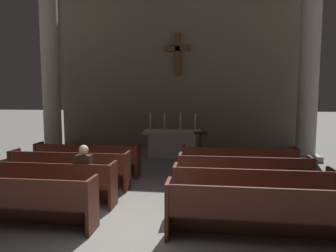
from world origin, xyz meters
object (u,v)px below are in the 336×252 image
at_px(column_right_second, 309,67).
at_px(candlestick_outer_right, 195,125).
at_px(column_left_second, 51,70).
at_px(candlestick_inner_right, 180,125).
at_px(pew_right_row_2, 251,191).
at_px(pew_left_row_3, 69,170).
at_px(lone_worshipper, 86,174).
at_px(pew_left_row_4, 87,160).
at_px(pew_right_row_1, 261,213).
at_px(pew_left_row_2, 45,183).
at_px(pew_right_row_3, 244,175).
at_px(candlestick_inner_left, 165,125).
at_px(candlestick_outer_left, 150,125).
at_px(lectern, 201,149).
at_px(altar, 172,143).
at_px(pew_right_row_4, 239,164).
at_px(pew_left_row_1, 11,201).

distance_m(column_right_second, candlestick_outer_right, 4.52).
bearing_deg(column_left_second, column_right_second, 0.00).
bearing_deg(candlestick_inner_right, pew_right_row_2, -70.91).
height_order(pew_left_row_3, lone_worshipper, lone_worshipper).
height_order(pew_left_row_3, column_right_second, column_right_second).
relative_size(pew_left_row_4, pew_right_row_1, 1.00).
bearing_deg(column_right_second, pew_right_row_2, -116.44).
bearing_deg(pew_right_row_2, column_right_second, 63.56).
height_order(pew_left_row_2, pew_right_row_3, same).
height_order(pew_left_row_2, candlestick_outer_right, candlestick_outer_right).
xyz_separation_m(pew_left_row_3, candlestick_inner_left, (1.85, 4.19, 0.75)).
bearing_deg(candlestick_outer_left, candlestick_outer_right, 0.00).
distance_m(pew_right_row_1, candlestick_outer_right, 6.66).
relative_size(pew_left_row_3, pew_right_row_1, 1.00).
distance_m(pew_right_row_3, lectern, 3.17).
relative_size(altar, candlestick_inner_right, 3.29).
distance_m(pew_left_row_4, pew_right_row_2, 4.87).
xyz_separation_m(candlestick_outer_left, candlestick_outer_right, (1.70, 0.00, 0.00)).
xyz_separation_m(column_left_second, lectern, (5.92, -1.27, -2.80)).
relative_size(pew_right_row_1, pew_right_row_4, 1.00).
height_order(column_right_second, candlestick_inner_right, column_right_second).
height_order(pew_left_row_1, column_right_second, column_right_second).
relative_size(pew_right_row_2, column_left_second, 0.44).
xyz_separation_m(pew_right_row_1, altar, (-2.15, 6.49, 0.06)).
bearing_deg(column_left_second, candlestick_outer_left, -1.05).
xyz_separation_m(pew_left_row_4, candlestick_outer_left, (1.30, 3.04, 0.75)).
bearing_deg(pew_right_row_3, lone_worshipper, -161.87).
bearing_deg(pew_left_row_3, pew_right_row_3, 0.00).
distance_m(pew_left_row_3, lectern, 4.40).
bearing_deg(pew_right_row_3, candlestick_outer_left, 125.59).
distance_m(pew_right_row_4, altar, 3.72).
bearing_deg(column_left_second, pew_right_row_1, -43.20).
xyz_separation_m(altar, candlestick_inner_left, (-0.30, 0.00, 0.69)).
relative_size(pew_left_row_2, candlestick_inner_right, 4.56).
bearing_deg(column_right_second, candlestick_inner_right, -179.08).
height_order(pew_right_row_4, column_left_second, column_left_second).
distance_m(pew_left_row_2, pew_right_row_3, 4.45).
relative_size(pew_left_row_2, candlestick_inner_left, 4.56).
relative_size(pew_left_row_1, pew_left_row_4, 1.00).
xyz_separation_m(altar, candlestick_outer_left, (-0.85, 0.00, 0.69)).
distance_m(column_right_second, lone_worshipper, 8.54).
bearing_deg(lone_worshipper, column_right_second, 41.45).
distance_m(pew_left_row_4, pew_right_row_4, 4.29).
xyz_separation_m(pew_right_row_4, lectern, (-1.06, 1.84, 0.07)).
distance_m(altar, candlestick_inner_right, 0.75).
relative_size(candlestick_outer_left, lone_worshipper, 0.51).
relative_size(pew_right_row_2, lone_worshipper, 2.31).
relative_size(pew_left_row_1, pew_right_row_2, 1.00).
distance_m(pew_left_row_1, pew_left_row_2, 1.15).
bearing_deg(candlestick_outer_right, column_right_second, 1.05).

